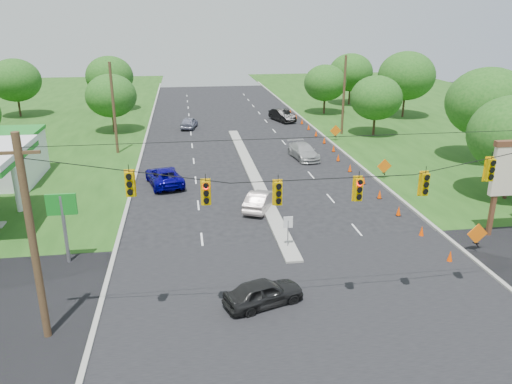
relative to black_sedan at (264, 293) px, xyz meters
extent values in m
plane|color=black|center=(2.39, -0.14, -0.66)|extent=(160.00, 160.00, 0.00)
cube|color=black|center=(2.39, -0.14, -0.66)|extent=(160.00, 14.00, 0.02)
cube|color=gray|center=(-7.71, 29.86, -0.66)|extent=(0.25, 110.00, 0.16)
cube|color=gray|center=(12.49, 29.86, -0.66)|extent=(0.25, 110.00, 0.16)
cube|color=gray|center=(2.39, 20.86, -0.66)|extent=(1.00, 34.00, 0.18)
cylinder|color=gray|center=(2.39, 5.86, 0.24)|extent=(0.06, 0.06, 1.80)
cube|color=white|center=(2.39, 5.86, 1.04)|extent=(0.55, 0.04, 0.70)
cylinder|color=#422D1C|center=(-9.61, -1.14, 3.84)|extent=(0.32, 0.32, 9.00)
cube|color=#422D1C|center=(-9.61, -1.14, 7.54)|extent=(1.60, 0.12, 0.12)
cylinder|color=black|center=(2.39, -1.14, 6.34)|extent=(24.00, 0.04, 0.04)
cube|color=#F7BC00|center=(-5.61, -1.14, 6.09)|extent=(0.34, 0.24, 1.00)
cube|color=#F7BC00|center=(-2.61, -1.14, 5.56)|extent=(0.34, 0.24, 1.00)
cube|color=#F7BC00|center=(0.39, -1.14, 5.39)|extent=(0.34, 0.24, 1.00)
cube|color=#F7BC00|center=(3.89, -1.14, 5.39)|extent=(0.34, 0.24, 1.00)
cube|color=#F7BC00|center=(6.89, -1.14, 5.47)|extent=(0.34, 0.24, 1.00)
cube|color=#F7BC00|center=(9.89, -1.14, 6.00)|extent=(0.34, 0.24, 1.00)
cylinder|color=#422D1C|center=(-10.11, 29.86, 3.84)|extent=(0.28, 0.28, 9.00)
cylinder|color=#422D1C|center=(14.89, 34.86, 3.84)|extent=(0.28, 0.28, 9.00)
cylinder|color=gray|center=(-10.11, 5.86, 1.34)|extent=(0.20, 0.20, 4.00)
cube|color=#157D1F|center=(-10.11, 5.86, 2.84)|extent=(1.60, 0.15, 1.20)
cylinder|color=white|center=(-15.11, 14.36, 1.74)|extent=(0.36, 0.36, 4.80)
cube|color=#59331E|center=(15.29, 5.86, 1.54)|extent=(0.25, 0.25, 4.40)
cone|color=#FF4200|center=(11.07, 2.86, -0.31)|extent=(0.32, 0.32, 0.70)
cone|color=#FF4200|center=(11.07, 6.36, -0.31)|extent=(0.32, 0.32, 0.70)
cone|color=#FF4200|center=(11.07, 9.86, -0.31)|extent=(0.32, 0.32, 0.70)
cone|color=#FF4200|center=(11.07, 13.36, -0.31)|extent=(0.32, 0.32, 0.70)
cone|color=#FF4200|center=(11.07, 16.86, -0.31)|extent=(0.32, 0.32, 0.70)
cone|color=#FF4200|center=(11.07, 20.36, -0.31)|extent=(0.32, 0.32, 0.70)
cone|color=#FF4200|center=(11.07, 23.86, -0.31)|extent=(0.32, 0.32, 0.70)
cone|color=#FF4200|center=(11.67, 27.36, -0.31)|extent=(0.32, 0.32, 0.70)
cone|color=#FF4200|center=(11.67, 30.86, -0.31)|extent=(0.32, 0.32, 0.70)
cone|color=#FF4200|center=(11.67, 34.36, -0.31)|extent=(0.32, 0.32, 0.70)
cone|color=#FF4200|center=(11.67, 37.86, -0.31)|extent=(0.32, 0.32, 0.70)
cone|color=#FF4200|center=(11.67, 41.36, -0.31)|extent=(0.32, 0.32, 0.70)
cone|color=#FF4200|center=(11.67, 44.86, -0.31)|extent=(0.32, 0.32, 0.70)
cone|color=#FF4200|center=(11.67, 48.36, -0.31)|extent=(0.32, 0.32, 0.70)
cube|color=black|center=(13.19, 3.86, -0.11)|extent=(0.06, 0.58, 0.26)
cube|color=black|center=(13.19, 3.86, -0.11)|extent=(0.06, 0.58, 0.26)
cube|color=orange|center=(13.19, 3.86, 0.49)|extent=(1.27, 0.05, 1.27)
cube|color=black|center=(13.19, 17.86, -0.11)|extent=(0.06, 0.58, 0.26)
cube|color=black|center=(13.19, 17.86, -0.11)|extent=(0.06, 0.58, 0.26)
cube|color=orange|center=(13.19, 17.86, 0.49)|extent=(1.27, 0.05, 1.27)
cube|color=black|center=(13.19, 31.86, -0.11)|extent=(0.06, 0.58, 0.26)
cube|color=black|center=(13.19, 31.86, -0.11)|extent=(0.06, 0.58, 0.26)
cube|color=orange|center=(13.19, 31.86, 0.49)|extent=(1.27, 0.05, 1.27)
cylinder|color=black|center=(-25.61, 51.86, 0.78)|extent=(0.28, 0.28, 2.88)
ellipsoid|color=#194C14|center=(-25.61, 51.86, 4.30)|extent=(6.72, 6.72, 5.76)
cylinder|color=black|center=(-11.61, 39.86, 0.60)|extent=(0.28, 0.28, 2.52)
ellipsoid|color=#194C14|center=(-11.61, 39.86, 3.68)|extent=(5.88, 5.88, 5.04)
cylinder|color=black|center=(-13.61, 54.86, 0.78)|extent=(0.28, 0.28, 2.88)
ellipsoid|color=#194C14|center=(-13.61, 54.86, 4.30)|extent=(6.72, 6.72, 5.76)
cylinder|color=black|center=(20.39, 11.86, 0.78)|extent=(0.28, 0.28, 2.88)
cylinder|color=black|center=(24.39, 21.86, 0.96)|extent=(0.28, 0.28, 3.24)
ellipsoid|color=#194C14|center=(24.39, 21.86, 4.92)|extent=(7.56, 7.56, 6.48)
cylinder|color=black|center=(18.39, 33.86, 0.60)|extent=(0.28, 0.28, 2.52)
ellipsoid|color=#194C14|center=(18.39, 33.86, 3.68)|extent=(5.88, 5.88, 5.04)
cylinder|color=black|center=(26.39, 43.86, 0.96)|extent=(0.28, 0.28, 3.24)
ellipsoid|color=#194C14|center=(26.39, 43.86, 4.92)|extent=(7.56, 7.56, 6.48)
cylinder|color=black|center=(22.39, 54.86, 0.78)|extent=(0.28, 0.28, 2.88)
ellipsoid|color=#194C14|center=(22.39, 54.86, 4.30)|extent=(6.72, 6.72, 5.76)
cylinder|color=black|center=(16.39, 47.86, 0.60)|extent=(0.28, 0.28, 2.52)
ellipsoid|color=#194C14|center=(16.39, 47.86, 3.68)|extent=(5.88, 5.88, 5.04)
imported|color=black|center=(0.00, 0.00, 0.00)|extent=(4.19, 2.75, 1.33)
imported|color=#B3A29D|center=(1.76, 12.48, 0.02)|extent=(3.02, 4.35, 1.36)
imported|color=#060072|center=(-5.16, 19.01, 0.07)|extent=(3.59, 5.72, 1.47)
imported|color=#A2A2A2|center=(7.99, 25.26, 0.05)|extent=(2.63, 5.15, 1.43)
imported|color=slate|center=(-2.73, 40.87, 0.04)|extent=(2.49, 4.39, 1.41)
imported|color=black|center=(9.51, 43.58, 0.13)|extent=(3.06, 5.10, 1.59)
camera|label=1|loc=(-3.37, -20.47, 12.38)|focal=35.00mm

